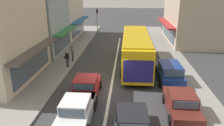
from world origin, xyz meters
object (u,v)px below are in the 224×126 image
city_bus (136,48)px  parked_wagon_kerb_second (169,72)px  pedestrian_browsing_midblock (72,52)px  traffic_light_downstreet (97,17)px  hatchback_behind_bus_near (132,124)px  parked_sedan_kerb_front (181,104)px  sedan_adjacent_lane_lead (86,88)px  pedestrian_with_handbag_near (67,58)px  sedan_queue_far_back (76,111)px

city_bus → parked_wagon_kerb_second: bearing=-50.6°
pedestrian_browsing_midblock → traffic_light_downstreet: bearing=87.4°
parked_wagon_kerb_second → hatchback_behind_bus_near: bearing=-113.1°
pedestrian_browsing_midblock → parked_sedan_kerb_front: bearing=-45.4°
parked_sedan_kerb_front → pedestrian_browsing_midblock: size_ratio=2.58×
sedan_adjacent_lane_lead → pedestrian_with_handbag_near: bearing=117.5°
traffic_light_downstreet → pedestrian_browsing_midblock: traffic_light_downstreet is taller
sedan_adjacent_lane_lead → parked_sedan_kerb_front: size_ratio=1.00×
hatchback_behind_bus_near → traffic_light_downstreet: traffic_light_downstreet is taller
pedestrian_with_handbag_near → hatchback_behind_bus_near: bearing=-57.9°
parked_sedan_kerb_front → pedestrian_with_handbag_near: 11.81m
traffic_light_downstreet → pedestrian_with_handbag_near: bearing=-92.5°
parked_sedan_kerb_front → traffic_light_downstreet: size_ratio=1.00×
parked_wagon_kerb_second → traffic_light_downstreet: 20.42m
hatchback_behind_bus_near → pedestrian_with_handbag_near: (-6.12, 9.74, 0.36)m
sedan_queue_far_back → pedestrian_with_handbag_near: 9.18m
sedan_adjacent_lane_lead → parked_wagon_kerb_second: bearing=26.8°
sedan_adjacent_lane_lead → pedestrian_with_handbag_near: size_ratio=2.58×
parked_sedan_kerb_front → traffic_light_downstreet: (-8.48, 23.56, 2.19)m
sedan_queue_far_back → pedestrian_with_handbag_near: pedestrian_with_handbag_near is taller
pedestrian_with_handbag_near → pedestrian_browsing_midblock: size_ratio=1.00×
hatchback_behind_bus_near → sedan_queue_far_back: bearing=162.4°
city_bus → pedestrian_with_handbag_near: size_ratio=6.67×
parked_wagon_kerb_second → traffic_light_downstreet: traffic_light_downstreet is taller
parked_sedan_kerb_front → pedestrian_with_handbag_near: pedestrian_with_handbag_near is taller
pedestrian_with_handbag_near → pedestrian_browsing_midblock: bearing=88.4°
parked_wagon_kerb_second → traffic_light_downstreet: size_ratio=1.08×
sedan_queue_far_back → pedestrian_browsing_midblock: 10.94m
city_bus → parked_wagon_kerb_second: 4.43m
traffic_light_downstreet → city_bus: bearing=-68.7°
sedan_adjacent_lane_lead → parked_wagon_kerb_second: (6.46, 3.25, 0.08)m
sedan_queue_far_back → traffic_light_downstreet: 25.05m
sedan_queue_far_back → parked_wagon_kerb_second: size_ratio=0.92×
sedan_adjacent_lane_lead → parked_sedan_kerb_front: bearing=-16.7°
sedan_queue_far_back → sedan_adjacent_lane_lead: 3.21m
pedestrian_with_handbag_near → city_bus: bearing=9.1°
sedan_queue_far_back → parked_sedan_kerb_front: size_ratio=1.00×
hatchback_behind_bus_near → sedan_adjacent_lane_lead: hatchback_behind_bus_near is taller
city_bus → sedan_adjacent_lane_lead: bearing=-119.6°
city_bus → pedestrian_browsing_midblock: city_bus is taller
hatchback_behind_bus_near → sedan_queue_far_back: (-3.25, 1.03, -0.05)m
parked_sedan_kerb_front → traffic_light_downstreet: traffic_light_downstreet is taller
hatchback_behind_bus_near → traffic_light_downstreet: (-5.42, 25.89, 2.15)m
traffic_light_downstreet → pedestrian_browsing_midblock: 14.42m
city_bus → sedan_adjacent_lane_lead: city_bus is taller
pedestrian_with_handbag_near → sedan_queue_far_back: bearing=-71.7°
parked_wagon_kerb_second → traffic_light_downstreet: (-8.61, 18.40, 2.11)m
city_bus → hatchback_behind_bus_near: size_ratio=2.89×
city_bus → sedan_adjacent_lane_lead: size_ratio=2.58×
sedan_adjacent_lane_lead → city_bus: bearing=60.4°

